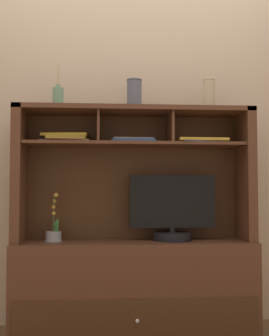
{
  "coord_description": "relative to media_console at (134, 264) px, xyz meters",
  "views": [
    {
      "loc": [
        -0.21,
        -2.79,
        0.92
      ],
      "look_at": [
        0.0,
        0.0,
        1.06
      ],
      "focal_mm": 46.01,
      "sensor_mm": 36.0,
      "label": 1
    }
  ],
  "objects": [
    {
      "name": "floor_plane",
      "position": [
        0.0,
        -0.01,
        -0.45
      ],
      "size": [
        6.0,
        6.0,
        0.02
      ],
      "primitive_type": "cube",
      "color": "brown",
      "rests_on": "ground"
    },
    {
      "name": "back_wall",
      "position": [
        0.0,
        0.23,
        0.96
      ],
      "size": [
        6.0,
        0.02,
        2.8
      ],
      "primitive_type": "cube",
      "color": "tan",
      "rests_on": "ground"
    },
    {
      "name": "media_console",
      "position": [
        0.0,
        0.0,
        0.0
      ],
      "size": [
        1.53,
        0.44,
        1.45
      ],
      "color": "#502D1C",
      "rests_on": "ground"
    },
    {
      "name": "tv_monitor",
      "position": [
        0.25,
        -0.0,
        0.33
      ],
      "size": [
        0.56,
        0.25,
        0.43
      ],
      "color": "black",
      "rests_on": "media_console"
    },
    {
      "name": "potted_orchid",
      "position": [
        -0.52,
        0.01,
        0.2
      ],
      "size": [
        0.11,
        0.11,
        0.31
      ],
      "color": "gray",
      "rests_on": "media_console"
    },
    {
      "name": "magazine_stack_left",
      "position": [
        -0.45,
        0.03,
        0.82
      ],
      "size": [
        0.34,
        0.19,
        0.06
      ],
      "color": "gray",
      "rests_on": "media_console"
    },
    {
      "name": "magazine_stack_centre",
      "position": [
        0.44,
        -0.04,
        0.8
      ],
      "size": [
        0.32,
        0.23,
        0.03
      ],
      "color": "#2C324B",
      "rests_on": "media_console"
    },
    {
      "name": "magazine_stack_right",
      "position": [
        -0.01,
        0.01,
        0.8
      ],
      "size": [
        0.29,
        0.22,
        0.03
      ],
      "color": "#2E4E87",
      "rests_on": "media_console"
    },
    {
      "name": "diffuser_bottle",
      "position": [
        -0.5,
        -0.01,
        1.08
      ],
      "size": [
        0.07,
        0.07,
        0.28
      ],
      "color": "slate",
      "rests_on": "media_console"
    },
    {
      "name": "ceramic_vase",
      "position": [
        0.0,
        0.02,
        1.11
      ],
      "size": [
        0.1,
        0.1,
        0.2
      ],
      "color": "#50525E",
      "rests_on": "media_console"
    },
    {
      "name": "accent_vase",
      "position": [
        0.5,
        -0.01,
        1.12
      ],
      "size": [
        0.08,
        0.08,
        0.21
      ],
      "color": "tan",
      "rests_on": "media_console"
    }
  ]
}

